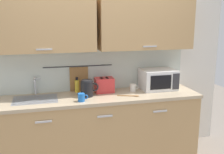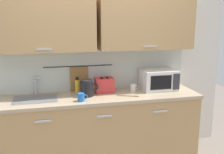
{
  "view_description": "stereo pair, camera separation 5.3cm",
  "coord_description": "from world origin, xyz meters",
  "px_view_note": "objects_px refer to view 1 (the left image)",
  "views": [
    {
      "loc": [
        -0.63,
        -2.85,
        1.86
      ],
      "look_at": [
        0.17,
        0.33,
        1.12
      ],
      "focal_mm": 42.93,
      "sensor_mm": 36.0,
      "label": 1
    },
    {
      "loc": [
        -0.58,
        -2.87,
        1.86
      ],
      "look_at": [
        0.17,
        0.33,
        1.12
      ],
      "focal_mm": 42.93,
      "sensor_mm": 36.0,
      "label": 2
    }
  ],
  "objects_px": {
    "toaster": "(104,85)",
    "mug_by_kettle": "(133,88)",
    "electric_kettle": "(87,88)",
    "wooden_spoon": "(131,96)",
    "dish_soap_bottle": "(77,86)",
    "mug_near_sink": "(82,97)",
    "microwave": "(158,79)"
  },
  "relations": [
    {
      "from": "toaster",
      "to": "dish_soap_bottle",
      "type": "bearing_deg",
      "value": 164.53
    },
    {
      "from": "wooden_spoon",
      "to": "mug_by_kettle",
      "type": "bearing_deg",
      "value": 65.52
    },
    {
      "from": "microwave",
      "to": "wooden_spoon",
      "type": "xyz_separation_m",
      "value": [
        -0.46,
        -0.24,
        -0.13
      ]
    },
    {
      "from": "dish_soap_bottle",
      "to": "toaster",
      "type": "relative_size",
      "value": 0.77
    },
    {
      "from": "toaster",
      "to": "microwave",
      "type": "bearing_deg",
      "value": -1.94
    },
    {
      "from": "mug_near_sink",
      "to": "toaster",
      "type": "bearing_deg",
      "value": 43.05
    },
    {
      "from": "microwave",
      "to": "electric_kettle",
      "type": "bearing_deg",
      "value": -173.8
    },
    {
      "from": "mug_near_sink",
      "to": "mug_by_kettle",
      "type": "xyz_separation_m",
      "value": [
        0.72,
        0.27,
        0.0
      ]
    },
    {
      "from": "electric_kettle",
      "to": "mug_by_kettle",
      "type": "relative_size",
      "value": 1.89
    },
    {
      "from": "dish_soap_bottle",
      "to": "mug_by_kettle",
      "type": "xyz_separation_m",
      "value": [
        0.72,
        -0.14,
        -0.04
      ]
    },
    {
      "from": "dish_soap_bottle",
      "to": "mug_near_sink",
      "type": "height_order",
      "value": "dish_soap_bottle"
    },
    {
      "from": "dish_soap_bottle",
      "to": "wooden_spoon",
      "type": "xyz_separation_m",
      "value": [
        0.62,
        -0.36,
        -0.08
      ]
    },
    {
      "from": "toaster",
      "to": "wooden_spoon",
      "type": "bearing_deg",
      "value": -43.21
    },
    {
      "from": "toaster",
      "to": "wooden_spoon",
      "type": "distance_m",
      "value": 0.39
    },
    {
      "from": "mug_near_sink",
      "to": "mug_by_kettle",
      "type": "distance_m",
      "value": 0.77
    },
    {
      "from": "microwave",
      "to": "mug_near_sink",
      "type": "relative_size",
      "value": 3.83
    },
    {
      "from": "electric_kettle",
      "to": "wooden_spoon",
      "type": "distance_m",
      "value": 0.55
    },
    {
      "from": "microwave",
      "to": "mug_near_sink",
      "type": "bearing_deg",
      "value": -164.83
    },
    {
      "from": "electric_kettle",
      "to": "dish_soap_bottle",
      "type": "height_order",
      "value": "electric_kettle"
    },
    {
      "from": "microwave",
      "to": "electric_kettle",
      "type": "xyz_separation_m",
      "value": [
        -0.98,
        -0.11,
        -0.03
      ]
    },
    {
      "from": "toaster",
      "to": "mug_by_kettle",
      "type": "distance_m",
      "value": 0.38
    },
    {
      "from": "mug_near_sink",
      "to": "toaster",
      "type": "height_order",
      "value": "toaster"
    },
    {
      "from": "mug_by_kettle",
      "to": "microwave",
      "type": "bearing_deg",
      "value": 3.43
    },
    {
      "from": "dish_soap_bottle",
      "to": "wooden_spoon",
      "type": "distance_m",
      "value": 0.72
    },
    {
      "from": "microwave",
      "to": "mug_near_sink",
      "type": "distance_m",
      "value": 1.12
    },
    {
      "from": "microwave",
      "to": "electric_kettle",
      "type": "height_order",
      "value": "microwave"
    },
    {
      "from": "dish_soap_bottle",
      "to": "mug_by_kettle",
      "type": "bearing_deg",
      "value": -11.13
    },
    {
      "from": "electric_kettle",
      "to": "toaster",
      "type": "height_order",
      "value": "electric_kettle"
    },
    {
      "from": "microwave",
      "to": "toaster",
      "type": "height_order",
      "value": "microwave"
    },
    {
      "from": "electric_kettle",
      "to": "wooden_spoon",
      "type": "relative_size",
      "value": 0.85
    },
    {
      "from": "electric_kettle",
      "to": "mug_by_kettle",
      "type": "height_order",
      "value": "electric_kettle"
    },
    {
      "from": "mug_by_kettle",
      "to": "wooden_spoon",
      "type": "distance_m",
      "value": 0.24
    }
  ]
}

